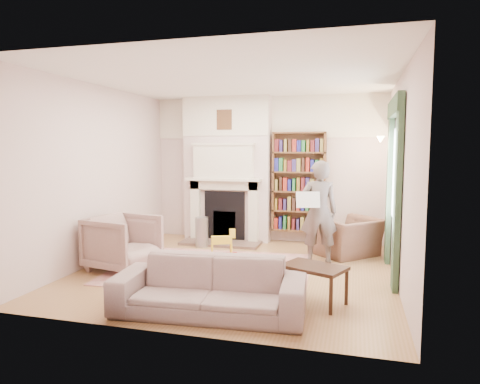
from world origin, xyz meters
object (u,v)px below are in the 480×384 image
(armchair_reading, at_px, (348,237))
(sofa, at_px, (209,287))
(man_reading, at_px, (319,212))
(armchair_left, at_px, (123,243))
(coffee_table, at_px, (314,284))
(paraffin_heater, at_px, (202,232))
(bookcase, at_px, (299,182))
(rocking_horse, at_px, (222,243))

(armchair_reading, bearing_deg, sofa, 20.04)
(armchair_reading, distance_m, man_reading, 0.90)
(armchair_reading, xyz_separation_m, armchair_left, (-3.23, -1.74, 0.09))
(coffee_table, bearing_deg, armchair_left, -169.52)
(armchair_reading, xyz_separation_m, man_reading, (-0.45, -0.60, 0.49))
(armchair_reading, bearing_deg, paraffin_heater, -43.94)
(armchair_reading, height_order, man_reading, man_reading)
(coffee_table, relative_size, paraffin_heater, 1.27)
(armchair_left, xyz_separation_m, man_reading, (2.78, 1.14, 0.40))
(bookcase, xyz_separation_m, armchair_left, (-2.29, -2.49, -0.77))
(bookcase, relative_size, man_reading, 1.14)
(armchair_reading, height_order, rocking_horse, armchair_reading)
(armchair_left, bearing_deg, bookcase, -31.45)
(sofa, relative_size, paraffin_heater, 3.78)
(bookcase, bearing_deg, sofa, -97.19)
(coffee_table, distance_m, rocking_horse, 2.44)
(man_reading, relative_size, rocking_horse, 3.05)
(bookcase, bearing_deg, man_reading, -70.00)
(man_reading, distance_m, coffee_table, 1.92)
(man_reading, height_order, paraffin_heater, man_reading)
(coffee_table, bearing_deg, man_reading, 117.03)
(man_reading, height_order, coffee_table, man_reading)
(bookcase, distance_m, armchair_left, 3.47)
(armchair_left, distance_m, paraffin_heater, 1.81)
(armchair_reading, xyz_separation_m, coffee_table, (-0.35, -2.42, -0.09))
(man_reading, xyz_separation_m, rocking_horse, (-1.59, -0.06, -0.58))
(armchair_reading, xyz_separation_m, sofa, (-1.42, -3.04, -0.01))
(sofa, height_order, paraffin_heater, sofa)
(man_reading, bearing_deg, rocking_horse, -11.17)
(rocking_horse, bearing_deg, sofa, -97.44)
(sofa, xyz_separation_m, man_reading, (0.97, 2.44, 0.51))
(sofa, height_order, coffee_table, sofa)
(paraffin_heater, bearing_deg, rocking_horse, -46.73)
(armchair_left, bearing_deg, paraffin_heater, -9.04)
(sofa, bearing_deg, bookcase, 78.49)
(man_reading, relative_size, coffee_table, 2.32)
(armchair_reading, relative_size, rocking_horse, 1.84)
(bookcase, bearing_deg, armchair_reading, -38.51)
(man_reading, relative_size, paraffin_heater, 2.95)
(bookcase, xyz_separation_m, rocking_horse, (-1.09, -1.40, -0.94))
(bookcase, height_order, rocking_horse, bookcase)
(bookcase, relative_size, sofa, 0.89)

